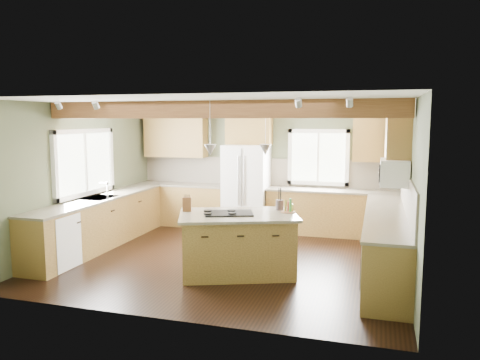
% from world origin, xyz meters
% --- Properties ---
extents(floor, '(5.60, 5.60, 0.00)m').
position_xyz_m(floor, '(0.00, 0.00, 0.00)').
color(floor, black).
rests_on(floor, ground).
extents(ceiling, '(5.60, 5.60, 0.00)m').
position_xyz_m(ceiling, '(0.00, 0.00, 2.60)').
color(ceiling, silver).
rests_on(ceiling, wall_back).
extents(wall_back, '(5.60, 0.00, 5.60)m').
position_xyz_m(wall_back, '(0.00, 2.50, 1.30)').
color(wall_back, '#4A533B').
rests_on(wall_back, ground).
extents(wall_left, '(0.00, 5.00, 5.00)m').
position_xyz_m(wall_left, '(-2.80, 0.00, 1.30)').
color(wall_left, '#4A533B').
rests_on(wall_left, ground).
extents(wall_right, '(0.00, 5.00, 5.00)m').
position_xyz_m(wall_right, '(2.80, 0.00, 1.30)').
color(wall_right, '#4A533B').
rests_on(wall_right, ground).
extents(ceiling_beam, '(5.55, 0.26, 0.26)m').
position_xyz_m(ceiling_beam, '(0.00, -0.66, 2.47)').
color(ceiling_beam, '#572E19').
rests_on(ceiling_beam, ceiling).
extents(soffit_trim, '(5.55, 0.20, 0.10)m').
position_xyz_m(soffit_trim, '(0.00, 2.40, 2.54)').
color(soffit_trim, '#572E19').
rests_on(soffit_trim, ceiling).
extents(backsplash_back, '(5.58, 0.03, 0.58)m').
position_xyz_m(backsplash_back, '(0.00, 2.48, 1.21)').
color(backsplash_back, brown).
rests_on(backsplash_back, wall_back).
extents(backsplash_right, '(0.03, 3.70, 0.58)m').
position_xyz_m(backsplash_right, '(2.78, 0.05, 1.21)').
color(backsplash_right, brown).
rests_on(backsplash_right, wall_right).
extents(base_cab_back_left, '(2.02, 0.60, 0.88)m').
position_xyz_m(base_cab_back_left, '(-1.79, 2.20, 0.44)').
color(base_cab_back_left, brown).
rests_on(base_cab_back_left, floor).
extents(counter_back_left, '(2.06, 0.64, 0.04)m').
position_xyz_m(counter_back_left, '(-1.79, 2.20, 0.90)').
color(counter_back_left, '#51493B').
rests_on(counter_back_left, base_cab_back_left).
extents(base_cab_back_right, '(2.62, 0.60, 0.88)m').
position_xyz_m(base_cab_back_right, '(1.49, 2.20, 0.44)').
color(base_cab_back_right, brown).
rests_on(base_cab_back_right, floor).
extents(counter_back_right, '(2.66, 0.64, 0.04)m').
position_xyz_m(counter_back_right, '(1.49, 2.20, 0.90)').
color(counter_back_right, '#51493B').
rests_on(counter_back_right, base_cab_back_right).
extents(base_cab_left, '(0.60, 3.70, 0.88)m').
position_xyz_m(base_cab_left, '(-2.50, 0.05, 0.44)').
color(base_cab_left, brown).
rests_on(base_cab_left, floor).
extents(counter_left, '(0.64, 3.74, 0.04)m').
position_xyz_m(counter_left, '(-2.50, 0.05, 0.90)').
color(counter_left, '#51493B').
rests_on(counter_left, base_cab_left).
extents(base_cab_right, '(0.60, 3.70, 0.88)m').
position_xyz_m(base_cab_right, '(2.50, 0.05, 0.44)').
color(base_cab_right, brown).
rests_on(base_cab_right, floor).
extents(counter_right, '(0.64, 3.74, 0.04)m').
position_xyz_m(counter_right, '(2.50, 0.05, 0.90)').
color(counter_right, '#51493B').
rests_on(counter_right, base_cab_right).
extents(upper_cab_back_left, '(1.40, 0.35, 0.90)m').
position_xyz_m(upper_cab_back_left, '(-1.99, 2.33, 1.95)').
color(upper_cab_back_left, brown).
rests_on(upper_cab_back_left, wall_back).
extents(upper_cab_over_fridge, '(0.96, 0.35, 0.70)m').
position_xyz_m(upper_cab_over_fridge, '(-0.30, 2.33, 2.15)').
color(upper_cab_over_fridge, brown).
rests_on(upper_cab_over_fridge, wall_back).
extents(upper_cab_right, '(0.35, 2.20, 0.90)m').
position_xyz_m(upper_cab_right, '(2.62, 0.90, 1.95)').
color(upper_cab_right, brown).
rests_on(upper_cab_right, wall_right).
extents(upper_cab_back_corner, '(0.90, 0.35, 0.90)m').
position_xyz_m(upper_cab_back_corner, '(2.30, 2.33, 1.95)').
color(upper_cab_back_corner, brown).
rests_on(upper_cab_back_corner, wall_back).
extents(window_left, '(0.04, 1.60, 1.05)m').
position_xyz_m(window_left, '(-2.78, 0.05, 1.55)').
color(window_left, white).
rests_on(window_left, wall_left).
extents(window_back, '(1.10, 0.04, 1.00)m').
position_xyz_m(window_back, '(1.15, 2.48, 1.55)').
color(window_back, white).
rests_on(window_back, wall_back).
extents(sink, '(0.50, 0.65, 0.03)m').
position_xyz_m(sink, '(-2.50, 0.05, 0.91)').
color(sink, '#262628').
rests_on(sink, counter_left).
extents(faucet, '(0.02, 0.02, 0.28)m').
position_xyz_m(faucet, '(-2.32, 0.05, 1.05)').
color(faucet, '#B2B2B7').
rests_on(faucet, sink).
extents(dishwasher, '(0.60, 0.60, 0.84)m').
position_xyz_m(dishwasher, '(-2.49, -1.25, 0.43)').
color(dishwasher, white).
rests_on(dishwasher, floor).
extents(oven, '(0.60, 0.72, 0.84)m').
position_xyz_m(oven, '(2.49, -1.25, 0.43)').
color(oven, white).
rests_on(oven, floor).
extents(microwave, '(0.40, 0.70, 0.38)m').
position_xyz_m(microwave, '(2.58, -0.05, 1.55)').
color(microwave, white).
rests_on(microwave, wall_right).
extents(pendant_left, '(0.18, 0.18, 0.16)m').
position_xyz_m(pendant_left, '(-0.03, -0.80, 1.88)').
color(pendant_left, '#B2B2B7').
rests_on(pendant_left, ceiling).
extents(pendant_right, '(0.18, 0.18, 0.16)m').
position_xyz_m(pendant_right, '(0.73, -0.51, 1.88)').
color(pendant_right, '#B2B2B7').
rests_on(pendant_right, ceiling).
extents(refrigerator, '(0.90, 0.74, 1.80)m').
position_xyz_m(refrigerator, '(-0.30, 2.12, 0.90)').
color(refrigerator, white).
rests_on(refrigerator, floor).
extents(island, '(1.88, 1.51, 0.88)m').
position_xyz_m(island, '(0.35, -0.66, 0.44)').
color(island, brown).
rests_on(island, floor).
extents(island_top, '(2.02, 1.65, 0.04)m').
position_xyz_m(island_top, '(0.35, -0.66, 0.90)').
color(island_top, '#51493B').
rests_on(island_top, island).
extents(cooktop, '(0.83, 0.69, 0.02)m').
position_xyz_m(cooktop, '(0.23, -0.71, 0.93)').
color(cooktop, black).
rests_on(cooktop, island_top).
extents(knife_block, '(0.16, 0.14, 0.22)m').
position_xyz_m(knife_block, '(-0.46, -0.70, 1.03)').
color(knife_block, brown).
rests_on(knife_block, island_top).
extents(utensil_crock, '(0.16, 0.16, 0.16)m').
position_xyz_m(utensil_crock, '(0.89, -0.19, 1.00)').
color(utensil_crock, '#453E37').
rests_on(utensil_crock, island_top).
extents(bottle_tray, '(0.23, 0.23, 0.21)m').
position_xyz_m(bottle_tray, '(1.05, -0.33, 1.02)').
color(bottle_tray, brown).
rests_on(bottle_tray, island_top).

